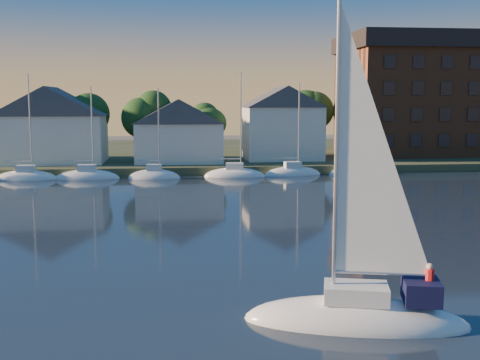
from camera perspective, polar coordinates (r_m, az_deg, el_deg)
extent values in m
plane|color=black|center=(24.04, 11.55, -14.65)|extent=(260.00, 260.00, 0.00)
cube|color=#323921|center=(96.77, -2.42, 2.29)|extent=(160.00, 50.00, 2.00)
cube|color=brown|center=(73.99, -1.09, 0.64)|extent=(120.00, 3.00, 1.00)
cube|color=white|center=(80.62, -17.33, 3.73)|extent=(13.00, 9.00, 6.00)
cube|color=white|center=(78.29, -5.84, 3.56)|extent=(11.00, 8.00, 5.00)
cube|color=white|center=(81.63, 4.03, 4.45)|extent=(10.00, 8.00, 7.00)
cube|color=brown|center=(95.42, 19.00, 6.92)|extent=(30.00, 16.00, 15.00)
cube|color=black|center=(95.76, 19.24, 12.13)|extent=(31.00, 17.00, 2.40)
cylinder|color=#352418|center=(86.39, -19.30, 3.05)|extent=(0.50, 0.50, 3.50)
sphere|color=#173613|center=(86.18, -19.43, 6.00)|extent=(5.40, 5.40, 5.40)
cylinder|color=#352418|center=(85.01, -14.02, 3.19)|extent=(0.50, 0.50, 3.50)
sphere|color=#173613|center=(84.79, -14.12, 6.18)|extent=(5.40, 5.40, 5.40)
cylinder|color=#352418|center=(84.36, -8.62, 3.30)|extent=(0.50, 0.50, 3.50)
sphere|color=#173613|center=(84.15, -8.68, 6.32)|extent=(5.40, 5.40, 5.40)
cylinder|color=#352418|center=(84.47, -3.18, 3.38)|extent=(0.50, 0.50, 3.50)
sphere|color=#173613|center=(84.26, -3.20, 6.39)|extent=(5.40, 5.40, 5.40)
cylinder|color=#352418|center=(85.34, 2.20, 3.43)|extent=(0.50, 0.50, 3.50)
sphere|color=#173613|center=(85.12, 2.21, 6.41)|extent=(5.40, 5.40, 5.40)
cylinder|color=#352418|center=(86.93, 7.42, 3.44)|extent=(0.50, 0.50, 3.50)
sphere|color=#173613|center=(86.72, 7.48, 6.38)|extent=(5.40, 5.40, 5.40)
cylinder|color=#352418|center=(89.22, 12.42, 3.44)|extent=(0.50, 0.50, 3.50)
sphere|color=#173613|center=(89.01, 12.51, 6.29)|extent=(5.40, 5.40, 5.40)
cylinder|color=#352418|center=(92.14, 17.14, 3.41)|extent=(0.50, 0.50, 3.50)
sphere|color=#173613|center=(91.94, 17.25, 6.17)|extent=(5.40, 5.40, 5.40)
cylinder|color=#352418|center=(95.65, 21.53, 3.35)|extent=(0.50, 0.50, 3.50)
sphere|color=#173613|center=(95.46, 21.67, 6.02)|extent=(5.40, 5.40, 5.40)
ellipsoid|color=white|center=(72.64, -20.04, 0.04)|extent=(7.50, 2.40, 2.20)
cube|color=silver|center=(72.49, -20.09, 1.06)|extent=(2.10, 1.32, 0.70)
cylinder|color=#A5A8AD|center=(71.97, -19.68, 4.75)|extent=(0.16, 0.16, 10.00)
cylinder|color=#A5A8AD|center=(72.60, -20.75, 1.71)|extent=(3.15, 0.12, 0.12)
ellipsoid|color=white|center=(71.21, -13.77, 0.14)|extent=(7.50, 2.40, 2.20)
cube|color=silver|center=(71.06, -13.80, 1.18)|extent=(2.10, 1.32, 0.70)
cylinder|color=#A5A8AD|center=(70.61, -13.32, 4.94)|extent=(0.16, 0.16, 10.00)
cylinder|color=#A5A8AD|center=(71.08, -14.48, 1.85)|extent=(3.15, 0.12, 0.12)
ellipsoid|color=white|center=(70.67, -7.32, 0.24)|extent=(7.50, 2.40, 2.20)
cube|color=silver|center=(70.51, -7.34, 1.29)|extent=(2.10, 1.32, 0.70)
cylinder|color=#A5A8AD|center=(70.15, -6.79, 5.08)|extent=(0.16, 0.16, 10.00)
cylinder|color=#A5A8AD|center=(70.44, -8.02, 1.96)|extent=(3.15, 0.12, 0.12)
ellipsoid|color=white|center=(71.03, -0.85, 0.34)|extent=(7.50, 2.40, 2.20)
cube|color=silver|center=(70.87, -0.86, 1.38)|extent=(2.10, 1.32, 0.70)
cylinder|color=#A5A8AD|center=(70.59, -0.26, 5.14)|extent=(0.16, 0.16, 10.00)
cylinder|color=#A5A8AD|center=(70.70, -1.52, 2.06)|extent=(3.15, 0.12, 0.12)
ellipsoid|color=white|center=(72.27, 5.47, 0.43)|extent=(7.50, 2.40, 2.20)
cube|color=silver|center=(72.12, 5.48, 1.46)|extent=(2.10, 1.32, 0.70)
cylinder|color=#A5A8AD|center=(71.93, 6.12, 5.15)|extent=(0.16, 0.16, 10.00)
cylinder|color=#A5A8AD|center=(71.86, 4.85, 2.12)|extent=(3.15, 0.12, 0.12)
ellipsoid|color=white|center=(74.36, 11.51, 0.52)|extent=(7.50, 2.40, 2.20)
cube|color=silver|center=(74.22, 11.53, 1.51)|extent=(2.10, 1.32, 0.70)
cylinder|color=#A5A8AD|center=(74.11, 12.18, 5.09)|extent=(0.16, 0.16, 10.00)
cylinder|color=#A5A8AD|center=(73.88, 10.94, 2.16)|extent=(3.15, 0.12, 0.12)
ellipsoid|color=white|center=(25.58, 10.87, -13.23)|extent=(9.55, 5.13, 2.20)
cube|color=silver|center=(25.15, 10.95, -10.46)|extent=(2.87, 2.20, 0.70)
cylinder|color=#A5A8AD|center=(23.97, 9.12, 2.68)|extent=(0.16, 0.16, 12.14)
cylinder|color=#A5A8AD|center=(24.98, 13.32, -8.62)|extent=(3.73, 1.08, 0.12)
cube|color=black|center=(25.36, 16.81, -10.03)|extent=(1.80, 2.06, 0.90)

